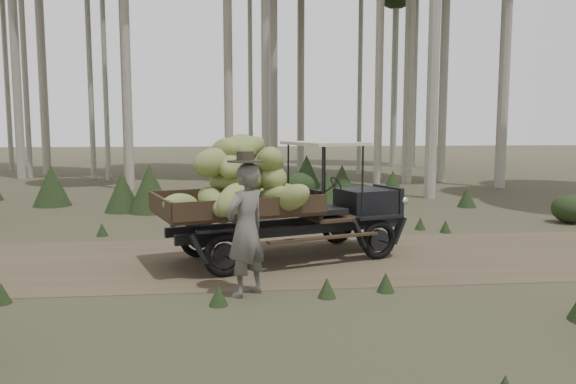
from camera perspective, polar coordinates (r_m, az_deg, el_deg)
The scene contains 5 objects.
ground at distance 10.48m, azimuth -9.82°, elevation -6.98°, with size 120.00×120.00×0.00m, color #473D2B.
dirt_track at distance 10.48m, azimuth -9.82°, elevation -6.96°, with size 70.00×4.00×0.01m, color brown.
banana_truck at distance 10.05m, azimuth -2.39°, elevation 0.54°, with size 4.94×3.17×2.37m.
farmer at distance 8.14m, azimuth -4.31°, elevation -3.68°, with size 0.83×0.82×2.11m.
undergrowth at distance 11.73m, azimuth -6.62°, elevation -2.78°, with size 22.73×24.47×1.39m.
Camera 1 is at (0.72, -10.16, 2.46)m, focal length 35.00 mm.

